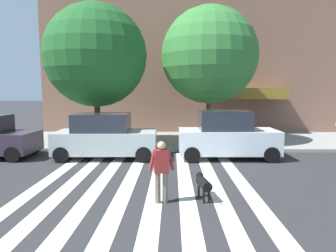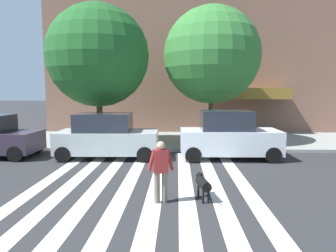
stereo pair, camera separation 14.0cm
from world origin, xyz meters
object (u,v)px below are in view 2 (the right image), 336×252
(parked_car_behind_first, at_px, (107,137))
(street_tree_nearest, at_px, (98,56))
(street_tree_middle, at_px, (212,55))
(parked_car_third_in_line, at_px, (229,136))
(dog_on_leash, at_px, (203,183))
(pedestrian_dog_walker, at_px, (161,168))

(parked_car_behind_first, xyz_separation_m, street_tree_nearest, (-0.85, 2.10, 3.70))
(street_tree_middle, bearing_deg, street_tree_nearest, -167.66)
(parked_car_third_in_line, distance_m, dog_on_leash, 5.27)
(street_tree_nearest, bearing_deg, street_tree_middle, 12.34)
(street_tree_nearest, bearing_deg, parked_car_behind_first, -67.93)
(parked_car_third_in_line, xyz_separation_m, street_tree_nearest, (-6.14, 2.10, 3.66))
(street_tree_nearest, distance_m, pedestrian_dog_walker, 9.00)
(street_tree_nearest, relative_size, street_tree_middle, 0.98)
(street_tree_nearest, height_order, pedestrian_dog_walker, street_tree_nearest)
(parked_car_behind_first, distance_m, street_tree_nearest, 4.34)
(parked_car_behind_first, distance_m, street_tree_middle, 7.06)
(parked_car_behind_first, bearing_deg, pedestrian_dog_walker, -63.49)
(pedestrian_dog_walker, bearing_deg, parked_car_behind_first, 116.51)
(street_tree_nearest, distance_m, dog_on_leash, 9.47)
(pedestrian_dog_walker, distance_m, dog_on_leash, 1.25)
(parked_car_behind_first, relative_size, street_tree_nearest, 0.62)
(parked_car_behind_first, bearing_deg, dog_on_leash, -53.10)
(street_tree_nearest, distance_m, street_tree_middle, 5.87)
(parked_car_behind_first, height_order, street_tree_nearest, street_tree_nearest)
(parked_car_behind_first, height_order, street_tree_middle, street_tree_middle)
(parked_car_third_in_line, relative_size, street_tree_nearest, 0.60)
(parked_car_behind_first, relative_size, dog_on_leash, 3.98)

